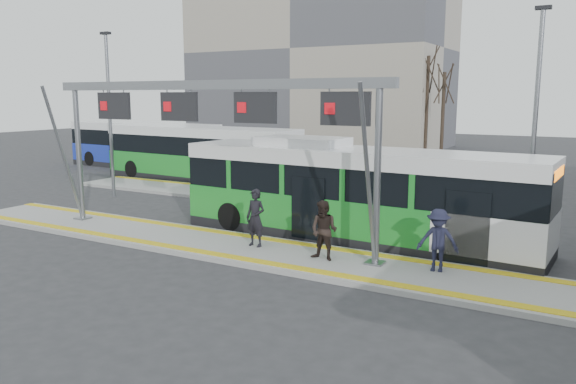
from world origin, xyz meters
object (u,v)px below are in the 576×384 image
Objects in this scene: passenger_b at (324,231)px; passenger_c at (438,240)px; hero_bus at (353,194)px; passenger_a at (256,218)px; gantry at (206,113)px.

passenger_c is at bearing 12.93° from passenger_b.
hero_bus is 4.45m from passenger_c.
passenger_a is 5.69m from passenger_c.
passenger_c is (5.69, 0.25, -0.05)m from passenger_a.
hero_bus is at bearing 35.43° from gantry.
hero_bus is at bearing 138.03° from passenger_c.
gantry reaches higher than hero_bus.
gantry is 5.58m from hero_bus.
gantry is 8.24m from passenger_c.
gantry reaches higher than passenger_a.
passenger_a is 2.56m from passenger_b.
gantry is 7.46× the size of passenger_b.
passenger_c is (3.58, -2.58, -0.56)m from hero_bus.
passenger_a reaches higher than passenger_b.
passenger_b is at bearing -3.01° from passenger_a.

